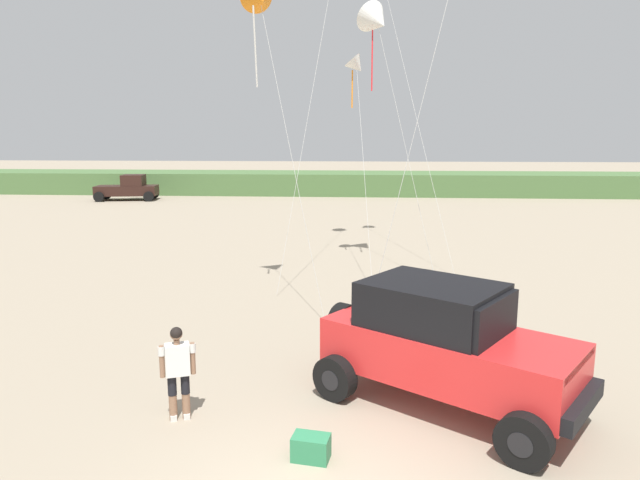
{
  "coord_description": "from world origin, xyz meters",
  "views": [
    {
      "loc": [
        0.63,
        -6.69,
        4.81
      ],
      "look_at": [
        -0.13,
        3.57,
        2.94
      ],
      "focal_mm": 31.59,
      "sensor_mm": 36.0,
      "label": 1
    }
  ],
  "objects_px": {
    "kite_blue_swept": "(377,21)",
    "kite_yellow_diamond": "(357,66)",
    "jeep": "(445,343)",
    "cooler_box": "(311,448)",
    "person_watching": "(178,368)",
    "distant_pickup": "(128,188)"
  },
  "relations": [
    {
      "from": "distant_pickup",
      "to": "kite_blue_swept",
      "type": "height_order",
      "value": "kite_blue_swept"
    },
    {
      "from": "person_watching",
      "to": "distant_pickup",
      "type": "bearing_deg",
      "value": 114.0
    },
    {
      "from": "kite_blue_swept",
      "to": "jeep",
      "type": "bearing_deg",
      "value": -84.54
    },
    {
      "from": "cooler_box",
      "to": "kite_yellow_diamond",
      "type": "height_order",
      "value": "kite_yellow_diamond"
    },
    {
      "from": "kite_yellow_diamond",
      "to": "jeep",
      "type": "bearing_deg",
      "value": -81.42
    },
    {
      "from": "person_watching",
      "to": "kite_blue_swept",
      "type": "distance_m",
      "value": 14.66
    },
    {
      "from": "jeep",
      "to": "kite_yellow_diamond",
      "type": "xyz_separation_m",
      "value": [
        -1.76,
        11.66,
        6.18
      ]
    },
    {
      "from": "distant_pickup",
      "to": "kite_blue_swept",
      "type": "xyz_separation_m",
      "value": [
        18.57,
        -21.86,
        7.86
      ]
    },
    {
      "from": "cooler_box",
      "to": "kite_yellow_diamond",
      "type": "bearing_deg",
      "value": 97.17
    },
    {
      "from": "person_watching",
      "to": "distant_pickup",
      "type": "height_order",
      "value": "distant_pickup"
    },
    {
      "from": "cooler_box",
      "to": "jeep",
      "type": "bearing_deg",
      "value": 49.65
    },
    {
      "from": "distant_pickup",
      "to": "kite_yellow_diamond",
      "type": "relative_size",
      "value": 0.62
    },
    {
      "from": "cooler_box",
      "to": "person_watching",
      "type": "bearing_deg",
      "value": 164.73
    },
    {
      "from": "jeep",
      "to": "kite_yellow_diamond",
      "type": "bearing_deg",
      "value": 98.58
    },
    {
      "from": "person_watching",
      "to": "jeep",
      "type": "bearing_deg",
      "value": 10.12
    },
    {
      "from": "kite_blue_swept",
      "to": "kite_yellow_diamond",
      "type": "relative_size",
      "value": 1.24
    },
    {
      "from": "jeep",
      "to": "distant_pickup",
      "type": "relative_size",
      "value": 1.02
    },
    {
      "from": "person_watching",
      "to": "kite_yellow_diamond",
      "type": "height_order",
      "value": "kite_yellow_diamond"
    },
    {
      "from": "kite_blue_swept",
      "to": "kite_yellow_diamond",
      "type": "height_order",
      "value": "kite_blue_swept"
    },
    {
      "from": "kite_yellow_diamond",
      "to": "distant_pickup",
      "type": "bearing_deg",
      "value": 130.08
    },
    {
      "from": "jeep",
      "to": "cooler_box",
      "type": "bearing_deg",
      "value": -139.54
    },
    {
      "from": "kite_blue_swept",
      "to": "kite_yellow_diamond",
      "type": "distance_m",
      "value": 1.71
    }
  ]
}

